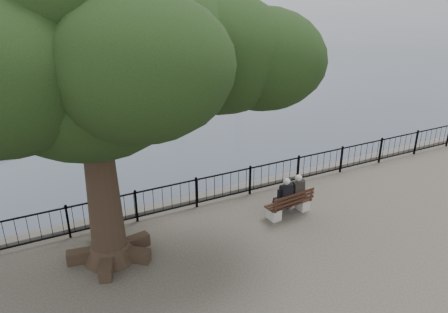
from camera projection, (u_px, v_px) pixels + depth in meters
harbor at (218, 206)px, 15.35m from camera, size 260.00×260.00×1.20m
railing at (224, 185)px, 14.52m from camera, size 22.06×0.06×1.00m
bench at (289, 206)px, 13.75m from camera, size 1.64×0.63×0.84m
person_left at (283, 198)px, 13.60m from camera, size 0.41×0.69×1.34m
person_right at (295, 194)px, 13.83m from camera, size 0.41×0.69×1.34m
tree at (120, 53)px, 10.12m from camera, size 10.01×6.99×8.17m
lion_monument at (67, 22)px, 54.07m from camera, size 6.25×6.25×9.15m
sailboat_b at (92, 96)px, 29.67m from camera, size 2.57×5.99×11.89m
sailboat_c at (179, 95)px, 30.00m from camera, size 1.68×5.11×9.42m
sailboat_d at (237, 73)px, 36.37m from camera, size 2.33×5.22×8.27m
sailboat_f at (52, 64)px, 39.79m from camera, size 3.21×5.58×11.82m
sailboat_g at (165, 57)px, 43.16m from camera, size 3.17×5.84×10.92m
sailboat_h at (20, 56)px, 43.21m from camera, size 3.25×5.45×13.33m
sailboat_i at (235, 88)px, 31.77m from camera, size 2.19×5.70×10.41m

